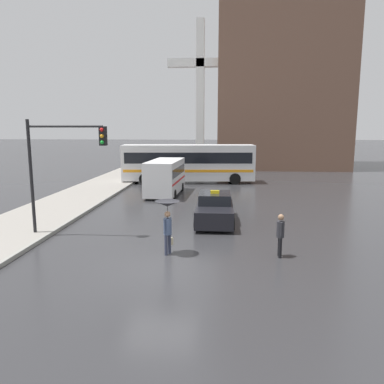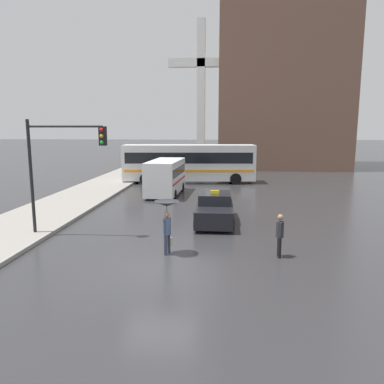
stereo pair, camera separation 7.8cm
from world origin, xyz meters
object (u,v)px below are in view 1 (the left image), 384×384
traffic_light (62,156)px  pedestrian_man (280,232)px  ambulance_van (165,176)px  monument_cross (200,86)px  taxi (215,209)px  pedestrian_with_umbrella (167,213)px  city_bus (188,162)px

traffic_light → pedestrian_man: bearing=-12.4°
ambulance_van → pedestrian_man: size_ratio=3.44×
traffic_light → monument_cross: size_ratio=0.31×
taxi → traffic_light: (-6.51, -3.01, 2.88)m
pedestrian_with_umbrella → pedestrian_man: (4.19, 0.03, -0.65)m
pedestrian_with_umbrella → city_bus: bearing=30.6°
ambulance_van → traffic_light: bearing=78.8°
pedestrian_with_umbrella → traffic_light: traffic_light is taller
traffic_light → ambulance_van: bearing=75.7°
ambulance_van → monument_cross: monument_cross is taller
pedestrian_man → monument_cross: bearing=-170.9°
pedestrian_with_umbrella → monument_cross: monument_cross is taller
taxi → city_bus: size_ratio=0.38×
traffic_light → monument_cross: 28.74m
city_bus → pedestrian_man: size_ratio=7.11×
pedestrian_with_umbrella → pedestrian_man: bearing=-61.7°
pedestrian_man → traffic_light: traffic_light is taller
city_bus → monument_cross: size_ratio=0.70×
pedestrian_with_umbrella → traffic_light: bearing=95.4°
pedestrian_man → traffic_light: 9.60m
ambulance_van → taxi: bearing=118.0°
city_bus → traffic_light: bearing=-17.3°
traffic_light → pedestrian_with_umbrella: bearing=-22.6°
ambulance_van → pedestrian_man: ambulance_van is taller
pedestrian_man → taxi: bearing=-153.1°
pedestrian_with_umbrella → pedestrian_man: size_ratio=1.27×
taxi → ambulance_van: size_ratio=0.79×
ambulance_van → city_bus: 6.31m
traffic_light → city_bus: bearing=77.1°
traffic_light → monument_cross: bearing=81.0°
ambulance_van → monument_cross: 18.68m
city_bus → ambulance_van: bearing=-14.8°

